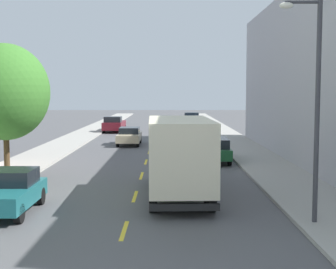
{
  "coord_description": "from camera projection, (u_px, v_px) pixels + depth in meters",
  "views": [
    {
      "loc": [
        1.37,
        -7.88,
        4.31
      ],
      "look_at": [
        1.43,
        20.15,
        1.87
      ],
      "focal_mm": 52.09,
      "sensor_mm": 36.0,
      "label": 1
    }
  ],
  "objects": [
    {
      "name": "delivery_box_truck",
      "position": [
        178.0,
        152.0,
        20.02
      ],
      "size": [
        2.64,
        8.07,
        3.26
      ],
      "color": "beige",
      "rests_on": "ground_plane"
    },
    {
      "name": "moving_champagne_sedan",
      "position": [
        128.0,
        136.0,
        39.9
      ],
      "size": [
        1.8,
        4.5,
        1.43
      ],
      "color": "tan",
      "rests_on": "ground_plane"
    },
    {
      "name": "parked_pickup_burgundy",
      "position": [
        113.0,
        124.0,
        52.66
      ],
      "size": [
        2.08,
        5.33,
        1.73
      ],
      "color": "maroon",
      "rests_on": "ground_plane"
    },
    {
      "name": "street_lamp",
      "position": [
        312.0,
        94.0,
        15.37
      ],
      "size": [
        1.35,
        0.28,
        7.11
      ],
      "color": "#38383D",
      "rests_on": "sidewalk_right"
    },
    {
      "name": "parked_wagon_forest",
      "position": [
        213.0,
        149.0,
        30.16
      ],
      "size": [
        1.91,
        4.73,
        1.5
      ],
      "color": "#194C28",
      "rests_on": "ground_plane"
    },
    {
      "name": "street_tree_second",
      "position": [
        4.0,
        92.0,
        23.16
      ],
      "size": [
        4.23,
        4.23,
        6.49
      ],
      "color": "#47331E",
      "rests_on": "sidewalk_left"
    },
    {
      "name": "sidewalk_right",
      "position": [
        244.0,
        149.0,
        36.13
      ],
      "size": [
        3.2,
        120.0,
        0.14
      ],
      "primitive_type": "cube",
      "color": "#99968E",
      "rests_on": "ground_plane"
    },
    {
      "name": "ground_plane",
      "position": [
        149.0,
        147.0,
        38.11
      ],
      "size": [
        160.0,
        160.0,
        0.0
      ],
      "primitive_type": "plane",
      "color": "#4C4C4F"
    },
    {
      "name": "parked_hatchback_teal",
      "position": [
        9.0,
        192.0,
        17.42
      ],
      "size": [
        1.74,
        4.0,
        1.5
      ],
      "color": "#195B60",
      "rests_on": "ground_plane"
    },
    {
      "name": "parked_wagon_silver",
      "position": [
        195.0,
        125.0,
        52.35
      ],
      "size": [
        1.88,
        4.72,
        1.5
      ],
      "color": "#B2B5BA",
      "rests_on": "ground_plane"
    },
    {
      "name": "sidewalk_left",
      "position": [
        53.0,
        150.0,
        36.1
      ],
      "size": [
        3.2,
        120.0,
        0.14
      ],
      "primitive_type": "cube",
      "color": "#99968E",
      "rests_on": "ground_plane"
    },
    {
      "name": "lane_centerline_dashes",
      "position": [
        147.0,
        157.0,
        32.63
      ],
      "size": [
        0.14,
        47.2,
        0.01
      ],
      "color": "yellow",
      "rests_on": "ground_plane"
    },
    {
      "name": "parked_pickup_sky",
      "position": [
        191.0,
        120.0,
        61.22
      ],
      "size": [
        2.02,
        5.31,
        1.73
      ],
      "color": "#7A9EC6",
      "rests_on": "ground_plane"
    }
  ]
}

